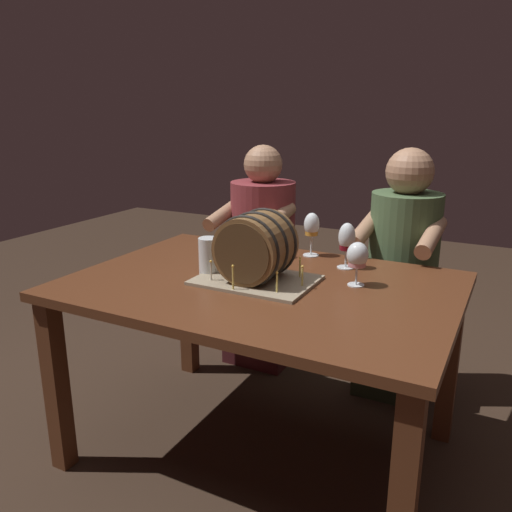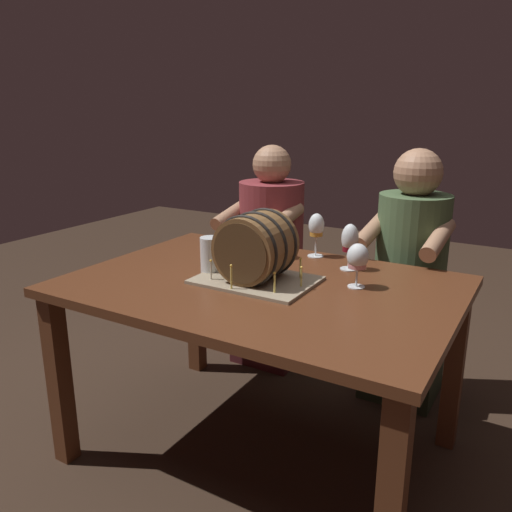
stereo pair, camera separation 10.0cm
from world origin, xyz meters
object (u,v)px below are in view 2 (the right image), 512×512
object	(u,v)px
wine_glass_white	(251,228)
beer_pint	(210,257)
dining_table	(261,306)
person_seated_right	(408,288)
wine_glass_amber	(316,227)
wine_glass_rose	(358,258)
person_seated_left	(271,265)
barrel_cake	(256,250)
wine_glass_red	(350,241)
wine_glass_empty	(274,230)

from	to	relation	value
wine_glass_white	beer_pint	size ratio (longest dim) A/B	1.21
dining_table	wine_glass_white	world-z (taller)	wine_glass_white
wine_glass_white	person_seated_right	size ratio (longest dim) A/B	0.15
dining_table	wine_glass_amber	size ratio (longest dim) A/B	7.39
wine_glass_rose	person_seated_left	bearing A→B (deg)	138.42
barrel_cake	beer_pint	size ratio (longest dim) A/B	2.98
wine_glass_white	person_seated_right	world-z (taller)	person_seated_right
wine_glass_rose	beer_pint	size ratio (longest dim) A/B	1.13
wine_glass_red	person_seated_right	world-z (taller)	person_seated_right
barrel_cake	person_seated_left	world-z (taller)	person_seated_left
person_seated_left	barrel_cake	bearing A→B (deg)	-64.97
wine_glass_red	person_seated_left	world-z (taller)	person_seated_left
barrel_cake	wine_glass_white	distance (m)	0.38
wine_glass_rose	person_seated_right	distance (m)	0.68
barrel_cake	wine_glass_red	xyz separation A→B (m)	(0.24, 0.32, -0.00)
wine_glass_red	beer_pint	xyz separation A→B (m)	(-0.45, -0.32, -0.05)
barrel_cake	beer_pint	xyz separation A→B (m)	(-0.21, -0.00, -0.06)
dining_table	wine_glass_red	world-z (taller)	wine_glass_red
wine_glass_red	wine_glass_empty	bearing A→B (deg)	-179.58
person_seated_left	person_seated_right	size ratio (longest dim) A/B	0.99
barrel_cake	person_seated_left	bearing A→B (deg)	115.03
barrel_cake	wine_glass_amber	xyz separation A→B (m)	(0.05, 0.43, 0.01)
wine_glass_white	dining_table	bearing A→B (deg)	-53.44
dining_table	wine_glass_white	bearing A→B (deg)	126.56
dining_table	wine_glass_rose	xyz separation A→B (m)	(0.33, 0.12, 0.21)
wine_glass_red	beer_pint	world-z (taller)	wine_glass_red
barrel_cake	wine_glass_white	bearing A→B (deg)	123.64
dining_table	wine_glass_rose	size ratio (longest dim) A/B	8.64
barrel_cake	wine_glass_white	size ratio (longest dim) A/B	2.45
dining_table	barrel_cake	world-z (taller)	barrel_cake
wine_glass_white	person_seated_left	distance (m)	0.55
wine_glass_red	person_seated_right	xyz separation A→B (m)	(0.14, 0.43, -0.31)
beer_pint	person_seated_left	bearing A→B (deg)	100.79
wine_glass_amber	wine_glass_empty	size ratio (longest dim) A/B	1.07
beer_pint	dining_table	bearing A→B (deg)	2.27
wine_glass_red	wine_glass_amber	bearing A→B (deg)	151.33
wine_glass_amber	wine_glass_red	distance (m)	0.22
wine_glass_empty	beer_pint	xyz separation A→B (m)	(-0.11, -0.32, -0.06)
dining_table	beer_pint	world-z (taller)	beer_pint
wine_glass_rose	person_seated_left	xyz separation A→B (m)	(-0.69, 0.62, -0.30)
wine_glass_white	beer_pint	xyz separation A→B (m)	(0.00, -0.32, -0.05)
person_seated_right	wine_glass_white	bearing A→B (deg)	-144.12
wine_glass_empty	wine_glass_rose	distance (m)	0.48
dining_table	wine_glass_red	xyz separation A→B (m)	(0.22, 0.31, 0.22)
wine_glass_rose	beer_pint	bearing A→B (deg)	-166.43
wine_glass_red	wine_glass_white	distance (m)	0.45
dining_table	person_seated_left	xyz separation A→B (m)	(-0.37, 0.74, -0.09)
wine_glass_red	person_seated_left	xyz separation A→B (m)	(-0.59, 0.43, -0.31)
wine_glass_amber	wine_glass_red	size ratio (longest dim) A/B	1.02
barrel_cake	wine_glass_white	world-z (taller)	barrel_cake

